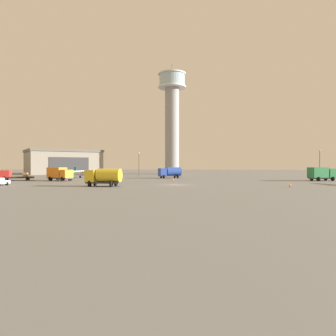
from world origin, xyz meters
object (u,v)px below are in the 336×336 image
Objects in this scene: airplane_white at (83,173)px; truck_flatbed_red at (13,175)px; truck_box_orange at (59,173)px; truck_fuel_tanker_yellow at (104,176)px; truck_fuel_tanker_blue at (170,172)px; light_post_west at (139,162)px; control_tower at (172,113)px; light_post_north at (320,161)px; traffic_cone_near_right at (290,185)px; traffic_cone_near_left at (173,179)px; car_teal at (113,174)px; truck_box_green at (321,173)px.

airplane_white is 19.58m from truck_flatbed_red.
truck_box_orange is 23.35m from truck_fuel_tanker_yellow.
truck_fuel_tanker_blue is 0.84× the size of light_post_west.
light_post_north is (47.31, -28.67, -20.32)m from control_tower.
truck_fuel_tanker_yellow reaches higher than truck_flatbed_red.
control_tower is 64.44× the size of traffic_cone_near_right.
traffic_cone_near_left is 26.80m from traffic_cone_near_right.
light_post_west reaches higher than truck_box_orange.
car_teal is 61.68m from traffic_cone_near_right.
airplane_white reaches higher than truck_fuel_tanker_blue.
airplane_white is at bearing -58.16° from truck_fuel_tanker_yellow.
truck_fuel_tanker_blue is at bearing 143.59° from truck_box_green.
control_tower is at bearing 98.42° from truck_box_orange.
light_post_west reaches higher than airplane_white.
light_post_west reaches higher than car_teal.
light_post_north is at bearing -126.51° from car_teal.
light_post_north is (80.55, 28.53, 3.82)m from truck_flatbed_red.
truck_flatbed_red reaches higher than traffic_cone_near_right.
control_tower is 81.69m from traffic_cone_near_right.
light_post_west is (-9.04, -26.11, -20.58)m from control_tower.
control_tower is at bearing -113.32° from truck_fuel_tanker_blue.
truck_fuel_tanker_yellow is at bearing -171.41° from truck_box_green.
truck_box_green reaches higher than airplane_white.
control_tower is at bearing 107.17° from truck_box_green.
truck_box_green is 26.41m from light_post_north.
airplane_white is 13.52m from car_teal.
truck_flatbed_red is 1.15× the size of truck_fuel_tanker_blue.
airplane_white is (-22.27, -40.98, -23.91)m from control_tower.
truck_fuel_tanker_yellow is 0.76× the size of light_post_west.
airplane_white is 1.41× the size of truck_box_orange.
truck_box_green is at bearing -29.95° from light_post_west.
truck_flatbed_red reaches higher than car_teal.
car_teal is 0.55× the size of light_post_west.
truck_box_orange is at bearing 135.29° from car_teal.
light_post_west is at bearing 113.74° from traffic_cone_near_left.
truck_fuel_tanker_blue is 14.95m from traffic_cone_near_left.
truck_fuel_tanker_yellow is 0.91× the size of truck_fuel_tanker_blue.
light_post_north is at bearing 51.87° from truck_box_orange.
truck_box_orange is at bearing -61.18° from airplane_white.
control_tower reaches higher than truck_box_green.
light_post_north is 11.82× the size of traffic_cone_near_right.
traffic_cone_near_right is at bearing -173.64° from car_teal.
traffic_cone_near_left is at bearing -66.26° from light_post_west.
truck_fuel_tanker_blue is (2.50, -41.54, -23.63)m from control_tower.
traffic_cone_near_left is at bearing 70.00° from truck_fuel_tanker_blue.
airplane_white is at bearing 150.31° from truck_box_green.
car_teal is at bearing -121.20° from control_tower.
truck_fuel_tanker_blue is at bearing -97.69° from truck_fuel_tanker_yellow.
control_tower reaches higher than light_post_north.
control_tower is 5.79× the size of light_post_west.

